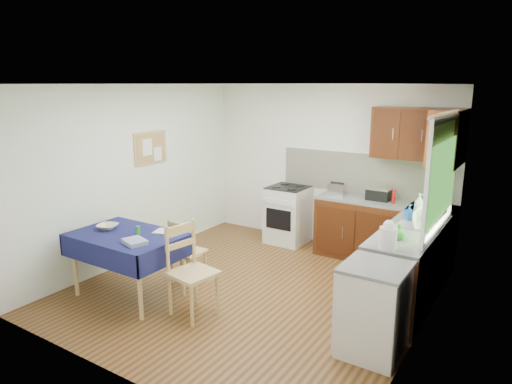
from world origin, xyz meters
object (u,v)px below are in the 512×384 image
Objects in this scene: sandwich_press at (379,193)px; kettle at (388,236)px; toaster at (337,189)px; dining_table at (127,242)px; dish_rack at (418,224)px; chair_near at (190,268)px; chair_far at (186,250)px.

kettle reaches higher than sandwich_press.
toaster is at bearing -179.43° from sandwich_press.
dining_table is 3.12m from toaster.
dining_table is 2.95× the size of dish_rack.
dish_rack reaches higher than dining_table.
chair_far is at bearing 53.89° from chair_near.
sandwich_press is (1.78, 2.12, 0.54)m from chair_far.
kettle reaches higher than chair_far.
dining_table is at bearing 104.02° from chair_near.
kettle is (2.49, 0.20, 0.58)m from chair_far.
chair_near is (0.57, -0.58, 0.09)m from chair_far.
kettle reaches higher than dining_table.
chair_near is (0.90, 0.07, -0.14)m from dining_table.
chair_near is 3.00m from sandwich_press.
kettle is at bearing -176.29° from chair_far.
toaster is (1.17, 2.07, 0.54)m from chair_far.
chair_far is 2.82m from sandwich_press.
kettle reaches higher than dish_rack.
kettle is at bearing -58.32° from chair_near.
dish_rack is 1.49× the size of kettle.
toaster is 1.69m from dish_rack.
kettle reaches higher than toaster.
dish_rack is at bearing -157.41° from chair_far.
dish_rack is (1.99, 1.70, 0.38)m from chair_near.
chair_near is 4.08× the size of toaster.
chair_near is 2.64m from dish_rack.
toaster is (1.50, 2.72, 0.31)m from dining_table.
toaster reaches higher than chair_far.
dining_table is at bearing 62.03° from chair_far.
dining_table is 4.13× the size of sandwich_press.
dining_table is at bearing -163.18° from kettle.
sandwich_press is at bearing 121.65° from dish_rack.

